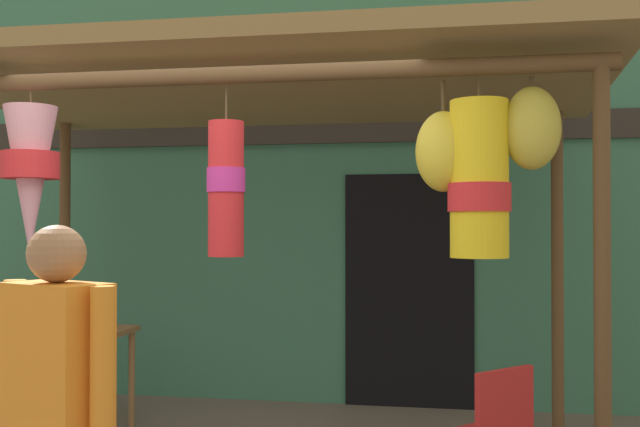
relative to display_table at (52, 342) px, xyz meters
The scene contains 5 objects.
shop_facade 2.44m from the display_table, 42.12° to the left, with size 9.79×0.29×3.87m.
market_stall_canopy 2.48m from the display_table, 10.51° to the right, with size 4.50×2.16×2.71m.
display_table is the anchor object (origin of this frame).
flower_heap_on_table 0.19m from the display_table, 116.57° to the right, with size 0.57×0.40×0.18m.
shopper_by_bananas 3.05m from the display_table, 59.96° to the right, with size 0.55×0.36×1.57m.
Camera 1 is at (1.40, -3.80, 1.57)m, focal length 41.64 mm.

